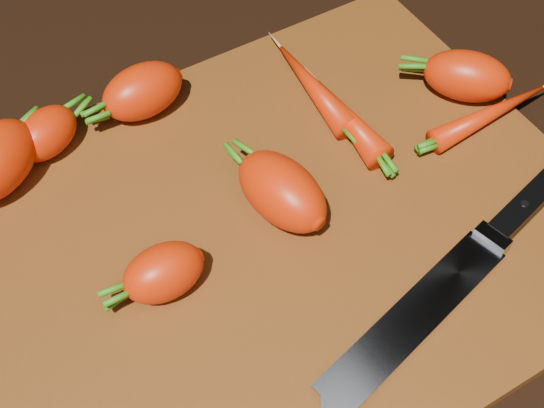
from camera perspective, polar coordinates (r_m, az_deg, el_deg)
ground at (r=0.62m, az=0.48°, el=-2.59°), size 2.00×2.00×0.01m
cutting_board at (r=0.61m, az=0.49°, el=-2.00°), size 0.50×0.40×0.01m
carrot_1 at (r=0.56m, az=-8.18°, el=-5.12°), size 0.06×0.04×0.04m
carrot_2 at (r=0.59m, az=0.76°, el=0.97°), size 0.07×0.09×0.05m
carrot_3 at (r=0.68m, az=-9.73°, el=8.37°), size 0.08×0.05×0.05m
carrot_4 at (r=0.67m, az=-16.69°, el=5.11°), size 0.07×0.06×0.04m
carrot_5 at (r=0.70m, az=14.47°, el=9.32°), size 0.09×0.09×0.05m
carrot_6 at (r=0.69m, az=3.09°, el=8.83°), size 0.03×0.12×0.02m
carrot_7 at (r=0.69m, az=16.08°, el=6.53°), size 0.12×0.02×0.02m
carrot_8 at (r=0.66m, az=5.72°, el=6.43°), size 0.03×0.10×0.03m
knife at (r=0.57m, az=11.75°, el=-7.25°), size 0.29×0.10×0.02m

